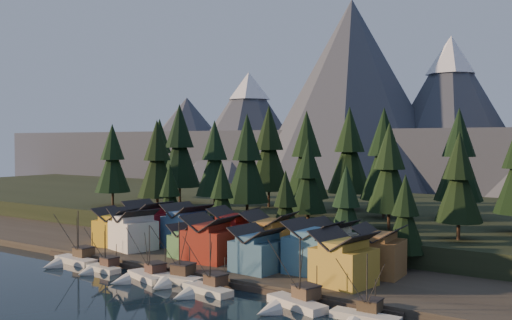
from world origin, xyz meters
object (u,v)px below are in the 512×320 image
Objects in this scene: boat_4 at (202,282)px; house_back_1 at (187,225)px; boat_3 at (174,270)px; boat_6 at (362,310)px; boat_0 at (71,253)px; boat_2 at (141,269)px; house_front_1 at (133,228)px; boat_1 at (99,262)px; house_front_0 at (117,226)px; boat_5 at (291,295)px; house_back_0 at (148,221)px.

boat_4 is 1.12× the size of house_back_1.
boat_6 is (36.11, -1.23, -0.54)m from boat_3.
boat_2 is (21.55, -1.42, -0.20)m from boat_0.
boat_0 is 14.34m from house_front_1.
boat_6 is at bearing 12.92° from boat_4.
boat_0 is 24.98m from house_back_1.
boat_4 is at bearing -179.12° from boat_6.
boat_1 is 22.93m from house_back_1.
house_front_0 reaches higher than boat_2.
boat_5 is at bearing -19.96° from house_back_1.
boat_0 is 1.10× the size of boat_6.
boat_0 reaches higher than house_front_0.
boat_6 is at bearing -20.10° from house_front_0.
boat_5 is at bearing 6.19° from boat_1.
boat_1 is (10.20, -1.25, -0.30)m from boat_0.
boat_2 is at bearing -172.14° from boat_4.
boat_0 is at bearing 178.97° from boat_1.
house_front_0 is at bearing 101.72° from boat_0.
boat_3 is at bearing -32.18° from house_front_0.
house_back_0 reaches higher than house_front_1.
boat_3 reaches higher than house_front_1.
house_back_1 is (11.64, 0.40, 0.01)m from house_back_0.
boat_3 is 1.28× the size of house_front_0.
house_back_1 is (-8.84, 22.49, 4.51)m from boat_2.
boat_4 is at bearing -27.99° from house_back_0.
boat_5 is 1.15× the size of house_front_1.
boat_5 reaches higher than house_front_0.
boat_2 is 31.14m from boat_5.
boat_5 is 45.90m from house_back_1.
house_front_0 is at bearing 164.39° from boat_2.
house_front_1 reaches higher than boat_4.
boat_4 is at bearing 0.56° from boat_0.
house_back_1 is (-39.98, 22.14, 4.35)m from boat_5.
house_front_1 reaches higher than boat_6.
boat_2 is at bearing 5.06° from boat_1.
boat_5 is 1.21× the size of house_back_1.
boat_5 is (31.14, 0.35, 0.16)m from boat_2.
boat_1 is 0.83× the size of boat_5.
boat_2 is at bearing -59.53° from house_back_1.
boat_4 is 16.29m from boat_5.
boat_6 is 56.26m from house_back_1.
boat_4 is (36.44, -2.18, -0.23)m from boat_0.
house_back_0 is (-3.25, 7.58, 0.35)m from house_front_1.
boat_2 is 22.91m from house_front_1.
boat_2 is 0.92× the size of boat_5.
house_front_1 reaches higher than house_front_0.
boat_4 is 0.93× the size of boat_5.
house_front_0 reaches higher than boat_1.
boat_4 is (26.23, -0.93, 0.07)m from boat_1.
boat_5 is 1.27× the size of house_front_0.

